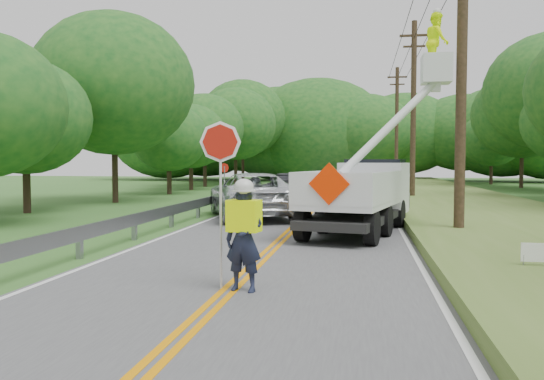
# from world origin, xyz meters

# --- Properties ---
(ground) EXTENTS (140.00, 140.00, 0.00)m
(ground) POSITION_xyz_m (0.00, 0.00, 0.00)
(ground) COLOR #346226
(ground) RESTS_ON ground
(road) EXTENTS (7.20, 96.00, 0.03)m
(road) POSITION_xyz_m (0.00, 14.00, 0.01)
(road) COLOR #4B4C4E
(road) RESTS_ON ground
(guardrail) EXTENTS (0.18, 48.00, 0.77)m
(guardrail) POSITION_xyz_m (-4.02, 14.91, 0.55)
(guardrail) COLOR gray
(guardrail) RESTS_ON ground
(utility_poles) EXTENTS (1.60, 43.30, 10.00)m
(utility_poles) POSITION_xyz_m (5.00, 17.02, 5.27)
(utility_poles) COLOR black
(utility_poles) RESTS_ON ground
(tall_grass_verge) EXTENTS (7.00, 96.00, 0.30)m
(tall_grass_verge) POSITION_xyz_m (7.10, 14.00, 0.15)
(tall_grass_verge) COLOR #4C6B27
(tall_grass_verge) RESTS_ON ground
(treeline_left) EXTENTS (9.37, 57.37, 11.04)m
(treeline_left) POSITION_xyz_m (-10.70, 32.62, 5.67)
(treeline_left) COLOR #332319
(treeline_left) RESTS_ON ground
(treeline_horizon) EXTENTS (57.19, 14.24, 12.79)m
(treeline_horizon) POSITION_xyz_m (-0.90, 56.19, 5.50)
(treeline_horizon) COLOR #144A1B
(treeline_horizon) RESTS_ON ground
(flagger) EXTENTS (1.13, 0.52, 2.88)m
(flagger) POSITION_xyz_m (0.25, 1.54, 1.04)
(flagger) COLOR #191E33
(flagger) RESTS_ON road
(bucket_truck) EXTENTS (4.38, 6.84, 6.46)m
(bucket_truck) POSITION_xyz_m (2.47, 10.29, 1.49)
(bucket_truck) COLOR black
(bucket_truck) RESTS_ON road
(suv_silver) EXTENTS (4.98, 6.93, 1.75)m
(suv_silver) POSITION_xyz_m (-2.03, 13.49, 0.90)
(suv_silver) COLOR silver
(suv_silver) RESTS_ON road
(suv_darkgrey) EXTENTS (3.33, 5.51, 1.50)m
(suv_darkgrey) POSITION_xyz_m (-2.44, 26.05, 0.77)
(suv_darkgrey) COLOR #36373D
(suv_darkgrey) RESTS_ON road
(stop_sign_permanent) EXTENTS (0.36, 0.32, 2.15)m
(stop_sign_permanent) POSITION_xyz_m (-4.15, 17.32, 1.39)
(stop_sign_permanent) COLOR gray
(stop_sign_permanent) RESTS_ON ground
(yard_sign) EXTENTS (0.49, 0.04, 0.72)m
(yard_sign) POSITION_xyz_m (5.37, 3.20, 0.51)
(yard_sign) COLOR white
(yard_sign) RESTS_ON ground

